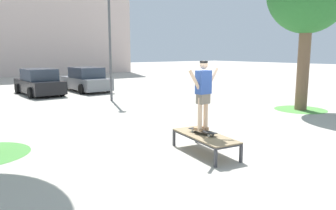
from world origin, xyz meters
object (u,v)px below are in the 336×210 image
at_px(skate_box, 205,137).
at_px(skater, 203,91).
at_px(car_black, 39,83).
at_px(car_grey, 86,80).
at_px(skateboard, 203,131).
at_px(light_post, 109,23).

xyz_separation_m(skate_box, skater, (0.02, 0.11, 1.12)).
height_order(car_black, car_grey, same).
bearing_deg(car_black, skate_box, -89.50).
xyz_separation_m(skateboard, skater, (-0.00, 0.00, 0.99)).
distance_m(skate_box, skater, 1.12).
distance_m(skateboard, car_black, 13.66).
relative_size(skateboard, car_black, 0.19).
height_order(car_black, light_post, light_post).
bearing_deg(skate_box, light_post, 76.86).
relative_size(skateboard, car_grey, 0.19).
bearing_deg(skater, car_black, 90.58).
height_order(skateboard, car_black, car_black).
relative_size(skate_box, car_black, 0.47).
xyz_separation_m(skate_box, car_grey, (2.73, 13.78, 0.28)).
bearing_deg(skateboard, skate_box, -98.91).
bearing_deg(car_black, light_post, -63.83).
bearing_deg(skater, skateboard, -86.83).
bearing_deg(light_post, skateboard, -103.19).
distance_m(skate_box, car_black, 13.76).
height_order(skater, car_grey, skater).
bearing_deg(light_post, skater, -103.19).
bearing_deg(car_black, car_grey, 0.35).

